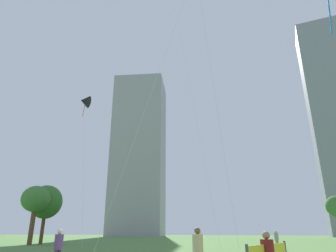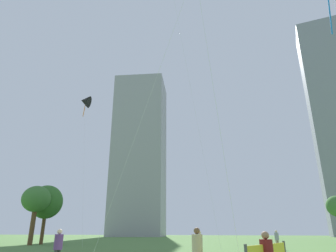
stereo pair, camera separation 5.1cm
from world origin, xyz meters
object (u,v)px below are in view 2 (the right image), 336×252
object	(u,v)px
person_standing_3	(197,249)
park_tree_2	(47,202)
distant_highrise_0	(140,154)
person_standing_4	(200,242)
kite_flying_5	(85,101)
park_tree_1	(36,200)
person_standing_1	(277,238)
distant_highrise_1	(336,121)
person_standing_0	(58,246)

from	to	relation	value
person_standing_3	park_tree_2	bearing A→B (deg)	162.42
distant_highrise_0	person_standing_4	bearing A→B (deg)	-75.79
kite_flying_5	park_tree_1	xyz separation A→B (m)	(-2.39, -5.82, -17.27)
park_tree_1	park_tree_2	xyz separation A→B (m)	(-0.24, 2.58, -0.08)
person_standing_3	person_standing_1	bearing A→B (deg)	105.18
person_standing_3	park_tree_1	bearing A→B (deg)	165.12
person_standing_4	park_tree_2	world-z (taller)	park_tree_2
park_tree_1	park_tree_2	bearing A→B (deg)	95.22
person_standing_3	kite_flying_5	size ratio (longest dim) A/B	0.08
person_standing_4	kite_flying_5	distance (m)	36.67
person_standing_3	park_tree_2	size ratio (longest dim) A/B	0.23
person_standing_3	person_standing_4	xyz separation A→B (m)	(-1.60, 10.61, -0.06)
person_standing_3	kite_flying_5	xyz separation A→B (m)	(-23.97, 29.48, 22.04)
kite_flying_5	park_tree_1	size ratio (longest dim) A/B	3.15
person_standing_1	distant_highrise_1	world-z (taller)	distant_highrise_1
kite_flying_5	park_tree_1	bearing A→B (deg)	-112.34
person_standing_3	park_tree_1	world-z (taller)	park_tree_1
person_standing_0	person_standing_4	world-z (taller)	person_standing_0
person_standing_4	distant_highrise_1	distance (m)	106.65
person_standing_3	distant_highrise_1	world-z (taller)	distant_highrise_1
person_standing_1	distant_highrise_0	xyz separation A→B (m)	(-41.46, 70.76, 28.93)
person_standing_0	distant_highrise_0	size ratio (longest dim) A/B	0.03
person_standing_1	distant_highrise_1	bearing A→B (deg)	-133.46
person_standing_4	distant_highrise_1	bearing A→B (deg)	-96.01
person_standing_3	person_standing_4	bearing A→B (deg)	125.58
person_standing_1	park_tree_1	bearing A→B (deg)	-26.29
person_standing_3	park_tree_1	size ratio (longest dim) A/B	0.24
person_standing_0	distant_highrise_0	bearing A→B (deg)	30.60
person_standing_1	person_standing_4	world-z (taller)	person_standing_1
person_standing_1	person_standing_4	size ratio (longest dim) A/B	1.05
kite_flying_5	distant_highrise_1	xyz separation A→B (m)	(60.01, 72.84, 17.25)
person_standing_3	park_tree_1	distance (m)	35.74
park_tree_1	distant_highrise_1	world-z (taller)	distant_highrise_1
person_standing_1	distant_highrise_1	xyz separation A→B (m)	(31.54, 80.89, 39.29)
person_standing_4	distant_highrise_1	size ratio (longest dim) A/B	0.02
kite_flying_5	distant_highrise_0	bearing A→B (deg)	101.71
person_standing_4	distant_highrise_0	size ratio (longest dim) A/B	0.03
person_standing_3	kite_flying_5	world-z (taller)	kite_flying_5
park_tree_1	park_tree_2	size ratio (longest dim) A/B	0.95
person_standing_4	distant_highrise_1	world-z (taller)	distant_highrise_1
person_standing_0	person_standing_4	size ratio (longest dim) A/B	1.04
person_standing_1	person_standing_4	xyz separation A→B (m)	(-6.09, -10.82, -0.05)
person_standing_1	person_standing_4	bearing A→B (deg)	38.44
kite_flying_5	park_tree_1	distance (m)	18.38
distant_highrise_0	person_standing_0	bearing A→B (deg)	-80.93
person_standing_0	person_standing_3	distance (m)	7.01
park_tree_2	person_standing_0	bearing A→B (deg)	-51.77
person_standing_1	person_standing_3	world-z (taller)	person_standing_3
park_tree_1	person_standing_0	bearing A→B (deg)	-49.05
distant_highrise_1	person_standing_4	bearing A→B (deg)	-104.35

